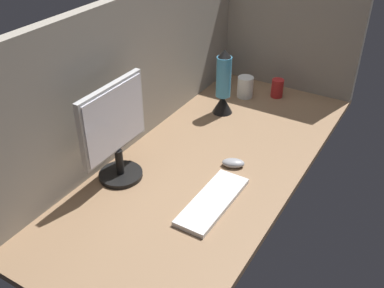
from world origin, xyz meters
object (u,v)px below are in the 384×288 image
object	(u,v)px
mug_ceramic_white	(245,87)
mug_red_plastic	(277,88)
monitor	(115,130)
mouse	(233,163)
lava_lamp	(223,87)
mug_ceramic_blue	(225,79)
keyboard	(213,201)

from	to	relation	value
mug_ceramic_white	mug_red_plastic	distance (cm)	17.46
monitor	mug_ceramic_white	xyz separation A→B (cm)	(92.63, -13.45, -16.39)
mouse	lava_lamp	bearing A→B (deg)	9.55
monitor	mug_ceramic_blue	bearing A→B (deg)	0.62
keyboard	monitor	bearing A→B (deg)	96.73
mug_red_plastic	lava_lamp	distance (cm)	36.80
keyboard	mug_ceramic_blue	size ratio (longest dim) A/B	3.36
monitor	keyboard	world-z (taller)	monitor
monitor	mug_red_plastic	size ratio (longest dim) A/B	4.09
mouse	mug_ceramic_blue	distance (cm)	76.27
monitor	mug_ceramic_blue	size ratio (longest dim) A/B	3.74
mouse	mug_red_plastic	xyz separation A→B (cm)	(71.21, 8.77, 3.34)
mug_ceramic_white	mug_red_plastic	world-z (taller)	mug_ceramic_white
lava_lamp	monitor	bearing A→B (deg)	171.05
mug_ceramic_blue	lava_lamp	distance (cm)	29.70
mouse	mug_red_plastic	distance (cm)	71.83
monitor	mug_red_plastic	distance (cm)	106.72
keyboard	lava_lamp	xyz separation A→B (cm)	(65.75, 30.27, 13.20)
mouse	lava_lamp	world-z (taller)	lava_lamp
monitor	keyboard	size ratio (longest dim) A/B	1.11
keyboard	lava_lamp	size ratio (longest dim) A/B	1.09
mug_red_plastic	lava_lamp	xyz separation A→B (cm)	(-31.07, 17.45, 9.17)
keyboard	mug_ceramic_white	world-z (taller)	mug_ceramic_white
keyboard	mug_red_plastic	bearing A→B (deg)	7.96
mug_ceramic_blue	lava_lamp	xyz separation A→B (cm)	(-25.68, -12.11, 8.69)
mouse	mug_ceramic_blue	xyz separation A→B (cm)	(65.82, 38.34, 3.81)
monitor	lava_lamp	distance (cm)	71.64
monitor	mouse	xyz separation A→B (cm)	(30.18, -37.31, -20.48)
mug_ceramic_blue	monitor	bearing A→B (deg)	-179.38
mug_ceramic_blue	mug_red_plastic	size ratio (longest dim) A/B	1.09
keyboard	mouse	bearing A→B (deg)	9.38
mug_ceramic_white	mug_red_plastic	size ratio (longest dim) A/B	1.24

